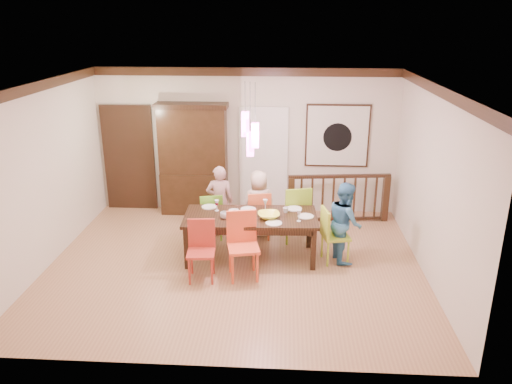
# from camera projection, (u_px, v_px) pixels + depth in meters

# --- Properties ---
(floor) EXTENTS (6.00, 6.00, 0.00)m
(floor) POSITION_uv_depth(u_px,v_px,m) (235.00, 265.00, 8.11)
(floor) COLOR #AD7854
(floor) RESTS_ON ground
(ceiling) EXTENTS (6.00, 6.00, 0.00)m
(ceiling) POSITION_uv_depth(u_px,v_px,m) (232.00, 84.00, 7.15)
(ceiling) COLOR white
(ceiling) RESTS_ON wall_back
(wall_back) EXTENTS (6.00, 0.00, 6.00)m
(wall_back) POSITION_uv_depth(u_px,v_px,m) (246.00, 142.00, 9.98)
(wall_back) COLOR beige
(wall_back) RESTS_ON floor
(wall_left) EXTENTS (0.00, 5.00, 5.00)m
(wall_left) POSITION_uv_depth(u_px,v_px,m) (43.00, 176.00, 7.80)
(wall_left) COLOR beige
(wall_left) RESTS_ON floor
(wall_right) EXTENTS (0.00, 5.00, 5.00)m
(wall_right) POSITION_uv_depth(u_px,v_px,m) (433.00, 184.00, 7.46)
(wall_right) COLOR beige
(wall_right) RESTS_ON floor
(crown_molding) EXTENTS (6.00, 5.00, 0.16)m
(crown_molding) POSITION_uv_depth(u_px,v_px,m) (232.00, 90.00, 7.17)
(crown_molding) COLOR black
(crown_molding) RESTS_ON wall_back
(panel_door) EXTENTS (1.04, 0.07, 2.24)m
(panel_door) POSITION_uv_depth(u_px,v_px,m) (130.00, 160.00, 10.21)
(panel_door) COLOR black
(panel_door) RESTS_ON wall_back
(white_doorway) EXTENTS (0.97, 0.05, 2.22)m
(white_doorway) POSITION_uv_depth(u_px,v_px,m) (264.00, 162.00, 10.06)
(white_doorway) COLOR silver
(white_doorway) RESTS_ON wall_back
(painting) EXTENTS (1.25, 0.06, 1.25)m
(painting) POSITION_uv_depth(u_px,v_px,m) (337.00, 136.00, 9.79)
(painting) COLOR black
(painting) RESTS_ON wall_back
(pendant_cluster) EXTENTS (0.27, 0.21, 1.14)m
(pendant_cluster) POSITION_uv_depth(u_px,v_px,m) (250.00, 134.00, 7.67)
(pendant_cluster) COLOR #FF4CCA
(pendant_cluster) RESTS_ON ceiling
(dining_table) EXTENTS (2.20, 1.07, 0.75)m
(dining_table) POSITION_uv_depth(u_px,v_px,m) (251.00, 220.00, 8.15)
(dining_table) COLOR black
(dining_table) RESTS_ON floor
(chair_far_left) EXTENTS (0.48, 0.48, 0.88)m
(chair_far_left) POSITION_uv_depth(u_px,v_px,m) (211.00, 212.00, 8.93)
(chair_far_left) COLOR #61A926
(chair_far_left) RESTS_ON floor
(chair_far_mid) EXTENTS (0.49, 0.49, 0.91)m
(chair_far_mid) POSITION_uv_depth(u_px,v_px,m) (258.00, 211.00, 8.94)
(chair_far_mid) COLOR #DE5D2E
(chair_far_mid) RESTS_ON floor
(chair_far_right) EXTENTS (0.57, 0.57, 1.04)m
(chair_far_right) POSITION_uv_depth(u_px,v_px,m) (295.00, 209.00, 8.84)
(chair_far_right) COLOR #82AD23
(chair_far_right) RESTS_ON floor
(chair_near_left) EXTENTS (0.45, 0.45, 0.92)m
(chair_near_left) POSITION_uv_depth(u_px,v_px,m) (201.00, 248.00, 7.50)
(chair_near_left) COLOR #B23225
(chair_near_left) RESTS_ON floor
(chair_near_mid) EXTENTS (0.55, 0.55, 1.03)m
(chair_near_mid) POSITION_uv_depth(u_px,v_px,m) (243.00, 242.00, 7.54)
(chair_near_mid) COLOR #EB522E
(chair_near_mid) RESTS_ON floor
(chair_end_right) EXTENTS (0.50, 0.50, 0.92)m
(chair_end_right) POSITION_uv_depth(u_px,v_px,m) (336.00, 231.00, 8.07)
(chair_end_right) COLOR #ABCB2F
(chair_end_right) RESTS_ON floor
(china_hutch) EXTENTS (1.42, 0.46, 2.24)m
(china_hutch) POSITION_uv_depth(u_px,v_px,m) (194.00, 159.00, 9.96)
(china_hutch) COLOR black
(china_hutch) RESTS_ON floor
(balustrade) EXTENTS (1.99, 0.30, 0.96)m
(balustrade) POSITION_uv_depth(u_px,v_px,m) (338.00, 197.00, 9.67)
(balustrade) COLOR black
(balustrade) RESTS_ON floor
(person_far_left) EXTENTS (0.51, 0.36, 1.33)m
(person_far_left) POSITION_uv_depth(u_px,v_px,m) (220.00, 201.00, 8.99)
(person_far_left) COLOR #DBA7AB
(person_far_left) RESTS_ON floor
(person_far_mid) EXTENTS (0.70, 0.58, 1.24)m
(person_far_mid) POSITION_uv_depth(u_px,v_px,m) (259.00, 204.00, 9.00)
(person_far_mid) COLOR beige
(person_far_mid) RESTS_ON floor
(person_end_right) EXTENTS (0.62, 0.73, 1.33)m
(person_end_right) POSITION_uv_depth(u_px,v_px,m) (345.00, 222.00, 8.10)
(person_end_right) COLOR teal
(person_end_right) RESTS_ON floor
(serving_bowl) EXTENTS (0.41, 0.41, 0.09)m
(serving_bowl) POSITION_uv_depth(u_px,v_px,m) (269.00, 215.00, 8.02)
(serving_bowl) COLOR #F7F646
(serving_bowl) RESTS_ON dining_table
(small_bowl) EXTENTS (0.18, 0.18, 0.06)m
(small_bowl) POSITION_uv_depth(u_px,v_px,m) (234.00, 212.00, 8.21)
(small_bowl) COLOR white
(small_bowl) RESTS_ON dining_table
(cup_left) EXTENTS (0.15, 0.15, 0.11)m
(cup_left) POSITION_uv_depth(u_px,v_px,m) (224.00, 215.00, 7.99)
(cup_left) COLOR silver
(cup_left) RESTS_ON dining_table
(cup_right) EXTENTS (0.13, 0.13, 0.09)m
(cup_right) POSITION_uv_depth(u_px,v_px,m) (286.00, 210.00, 8.23)
(cup_right) COLOR silver
(cup_right) RESTS_ON dining_table
(plate_far_left) EXTENTS (0.26, 0.26, 0.01)m
(plate_far_left) POSITION_uv_depth(u_px,v_px,m) (209.00, 207.00, 8.48)
(plate_far_left) COLOR white
(plate_far_left) RESTS_ON dining_table
(plate_far_mid) EXTENTS (0.26, 0.26, 0.01)m
(plate_far_mid) POSITION_uv_depth(u_px,v_px,m) (248.00, 209.00, 8.37)
(plate_far_mid) COLOR white
(plate_far_mid) RESTS_ON dining_table
(plate_far_right) EXTENTS (0.26, 0.26, 0.01)m
(plate_far_right) POSITION_uv_depth(u_px,v_px,m) (294.00, 209.00, 8.40)
(plate_far_right) COLOR white
(plate_far_right) RESTS_ON dining_table
(plate_near_left) EXTENTS (0.26, 0.26, 0.01)m
(plate_near_left) POSITION_uv_depth(u_px,v_px,m) (205.00, 223.00, 7.83)
(plate_near_left) COLOR white
(plate_near_left) RESTS_ON dining_table
(plate_near_mid) EXTENTS (0.26, 0.26, 0.01)m
(plate_near_mid) POSITION_uv_depth(u_px,v_px,m) (274.00, 223.00, 7.81)
(plate_near_mid) COLOR white
(plate_near_mid) RESTS_ON dining_table
(plate_end_right) EXTENTS (0.26, 0.26, 0.01)m
(plate_end_right) POSITION_uv_depth(u_px,v_px,m) (306.00, 216.00, 8.08)
(plate_end_right) COLOR white
(plate_end_right) RESTS_ON dining_table
(wine_glass_a) EXTENTS (0.08, 0.08, 0.19)m
(wine_glass_a) POSITION_uv_depth(u_px,v_px,m) (217.00, 205.00, 8.30)
(wine_glass_a) COLOR #590C19
(wine_glass_a) RESTS_ON dining_table
(wine_glass_b) EXTENTS (0.08, 0.08, 0.19)m
(wine_glass_b) POSITION_uv_depth(u_px,v_px,m) (265.00, 205.00, 8.32)
(wine_glass_b) COLOR silver
(wine_glass_b) RESTS_ON dining_table
(wine_glass_c) EXTENTS (0.08, 0.08, 0.19)m
(wine_glass_c) POSITION_uv_depth(u_px,v_px,m) (242.00, 216.00, 7.84)
(wine_glass_c) COLOR #590C19
(wine_glass_c) RESTS_ON dining_table
(wine_glass_d) EXTENTS (0.08, 0.08, 0.19)m
(wine_glass_d) POSITION_uv_depth(u_px,v_px,m) (299.00, 216.00, 7.87)
(wine_glass_d) COLOR silver
(wine_glass_d) RESTS_ON dining_table
(napkin) EXTENTS (0.18, 0.14, 0.01)m
(napkin) POSITION_uv_depth(u_px,v_px,m) (245.00, 224.00, 7.77)
(napkin) COLOR #D83359
(napkin) RESTS_ON dining_table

